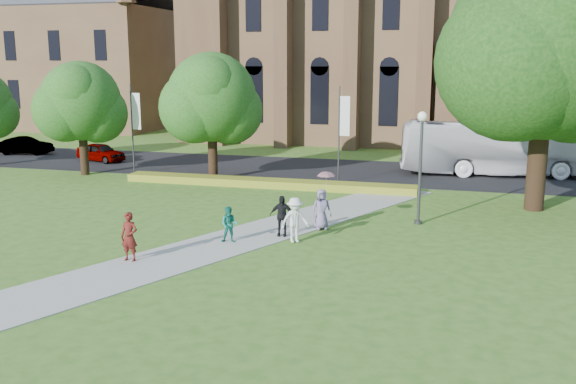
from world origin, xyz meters
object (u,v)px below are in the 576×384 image
(streetlamp, at_px, (421,154))
(large_tree, at_px, (547,42))
(car_1, at_px, (25,146))
(pedestrian_0, at_px, (129,237))
(tour_coach, at_px, (501,148))
(car_0, at_px, (101,152))

(streetlamp, height_order, large_tree, large_tree)
(car_1, relative_size, pedestrian_0, 2.29)
(large_tree, relative_size, car_1, 3.08)
(tour_coach, xyz_separation_m, car_1, (-36.72, -0.22, -1.13))
(large_tree, bearing_deg, car_1, 165.34)
(large_tree, height_order, pedestrian_0, large_tree)
(car_0, distance_m, car_1, 8.03)
(pedestrian_0, bearing_deg, car_0, 124.34)
(large_tree, relative_size, car_0, 3.26)
(streetlamp, height_order, car_0, streetlamp)
(car_0, bearing_deg, tour_coach, -69.70)
(streetlamp, xyz_separation_m, pedestrian_0, (-10.13, -8.77, -2.32))
(large_tree, height_order, car_0, large_tree)
(streetlamp, xyz_separation_m, tour_coach, (4.30, 14.64, -1.44))
(car_1, bearing_deg, car_0, -112.98)
(large_tree, relative_size, pedestrian_0, 7.04)
(large_tree, height_order, tour_coach, large_tree)
(pedestrian_0, bearing_deg, streetlamp, 41.50)
(streetlamp, relative_size, tour_coach, 0.40)
(tour_coach, bearing_deg, pedestrian_0, 140.49)
(large_tree, distance_m, tour_coach, 12.11)
(pedestrian_0, bearing_deg, large_tree, 40.95)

